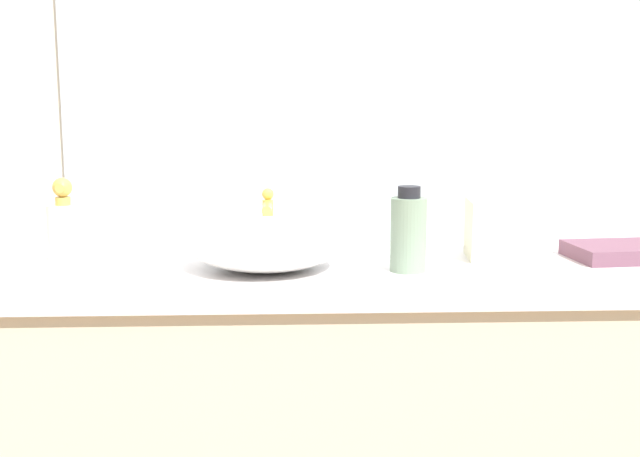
% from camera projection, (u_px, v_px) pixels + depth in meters
% --- Properties ---
extents(bathroom_wall_rear, '(6.00, 0.06, 2.60)m').
position_uv_depth(bathroom_wall_rear, '(340.00, 76.00, 1.96)').
color(bathroom_wall_rear, silver).
rests_on(bathroom_wall_rear, ground).
extents(vanity_counter, '(1.74, 0.52, 0.89)m').
position_uv_depth(vanity_counter, '(370.00, 450.00, 1.80)').
color(vanity_counter, beige).
rests_on(vanity_counter, ground).
extents(wall_mirror_panel, '(1.47, 0.01, 0.92)m').
position_uv_depth(wall_mirror_panel, '(363.00, 56.00, 1.91)').
color(wall_mirror_panel, '#B2BCC6').
rests_on(wall_mirror_panel, vanity_counter).
extents(sink_basin, '(0.32, 0.31, 0.11)m').
position_uv_depth(sink_basin, '(266.00, 244.00, 1.66)').
color(sink_basin, white).
rests_on(sink_basin, vanity_counter).
extents(faucet, '(0.03, 0.14, 0.15)m').
position_uv_depth(faucet, '(268.00, 215.00, 1.82)').
color(faucet, gold).
rests_on(faucet, vanity_counter).
extents(soap_dispenser, '(0.07, 0.07, 0.19)m').
position_uv_depth(soap_dispenser, '(64.00, 227.00, 1.74)').
color(soap_dispenser, white).
rests_on(soap_dispenser, vanity_counter).
extents(lotion_bottle, '(0.08, 0.08, 0.18)m').
position_uv_depth(lotion_bottle, '(408.00, 232.00, 1.63)').
color(lotion_bottle, gray).
rests_on(lotion_bottle, vanity_counter).
extents(tissue_box, '(0.15, 0.15, 0.17)m').
position_uv_depth(tissue_box, '(499.00, 226.00, 1.76)').
color(tissue_box, beige).
rests_on(tissue_box, vanity_counter).
extents(folded_hand_towel, '(0.23, 0.19, 0.03)m').
position_uv_depth(folded_hand_towel, '(620.00, 252.00, 1.76)').
color(folded_hand_towel, '#6D4558').
rests_on(folded_hand_towel, vanity_counter).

